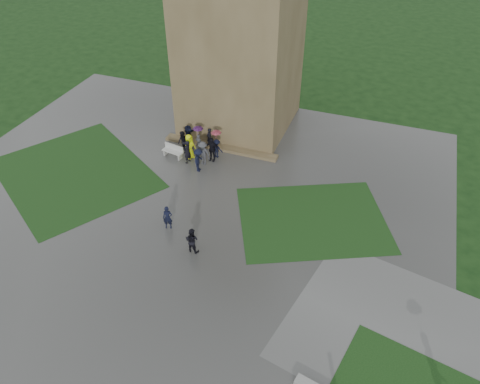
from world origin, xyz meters
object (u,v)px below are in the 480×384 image
(bench, at_px, (173,151))
(pedestrian_mid, at_px, (168,218))
(pedestrian_near, at_px, (192,240))
(tower, at_px, (240,12))

(bench, bearing_deg, pedestrian_mid, -56.22)
(pedestrian_mid, relative_size, pedestrian_near, 0.96)
(pedestrian_mid, bearing_deg, pedestrian_near, -49.33)
(pedestrian_mid, bearing_deg, bench, 95.47)
(tower, distance_m, pedestrian_near, 17.34)
(bench, bearing_deg, tower, 75.75)
(bench, distance_m, pedestrian_near, 10.08)
(tower, bearing_deg, pedestrian_mid, -88.45)
(tower, distance_m, bench, 11.15)
(pedestrian_mid, height_order, pedestrian_near, pedestrian_near)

